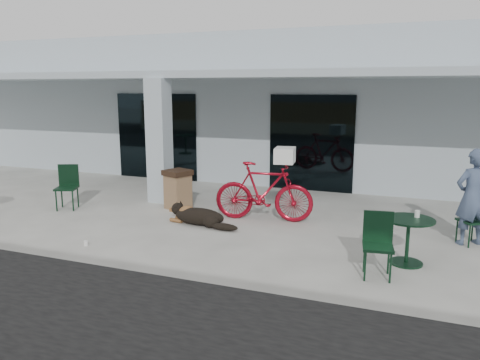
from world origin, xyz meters
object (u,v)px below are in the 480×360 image
at_px(cafe_table_far, 407,241).
at_px(cafe_chair_far_b, 472,220).
at_px(bicycle, 264,192).
at_px(trash_receptacle, 178,189).
at_px(cafe_chair_near, 66,188).
at_px(person, 472,197).
at_px(dog, 199,215).
at_px(cafe_chair_far_a, 378,246).

distance_m(cafe_table_far, cafe_chair_far_b, 1.84).
bearing_deg(cafe_chair_far_b, bicycle, -126.21).
distance_m(cafe_table_far, trash_receptacle, 5.63).
relative_size(cafe_table_far, trash_receptacle, 0.88).
xyz_separation_m(cafe_chair_near, person, (8.82, 0.65, 0.37)).
height_order(cafe_chair_near, cafe_table_far, cafe_chair_near).
bearing_deg(cafe_chair_far_b, cafe_table_far, -70.69).
bearing_deg(dog, person, 16.27).
bearing_deg(cafe_chair_far_a, cafe_chair_far_b, 48.11).
relative_size(person, trash_receptacle, 1.91).
bearing_deg(person, trash_receptacle, -34.73).
height_order(dog, person, person).
xyz_separation_m(bicycle, person, (4.09, -0.13, 0.25)).
bearing_deg(bicycle, person, -100.17).
height_order(person, trash_receptacle, person).
distance_m(cafe_chair_far_b, trash_receptacle, 6.41).
bearing_deg(dog, cafe_table_far, -1.77).
height_order(cafe_table_far, trash_receptacle, trash_receptacle).
bearing_deg(cafe_chair_far_b, trash_receptacle, -127.75).
distance_m(dog, cafe_table_far, 4.27).
height_order(cafe_chair_far_a, trash_receptacle, cafe_chair_far_a).
height_order(cafe_chair_far_a, cafe_chair_far_b, cafe_chair_far_a).
bearing_deg(cafe_chair_near, cafe_chair_far_a, -35.32).
distance_m(bicycle, cafe_chair_far_a, 3.55).
xyz_separation_m(bicycle, cafe_chair_far_a, (2.63, -2.38, -0.15)).
height_order(cafe_chair_far_b, person, person).
relative_size(dog, cafe_chair_near, 1.22).
distance_m(cafe_table_far, cafe_chair_far_a, 0.88).
relative_size(cafe_table_far, cafe_chair_far_b, 0.88).
bearing_deg(cafe_chair_near, bicycle, -13.63).
distance_m(cafe_chair_near, cafe_chair_far_b, 8.88).
bearing_deg(dog, cafe_chair_far_b, 16.21).
xyz_separation_m(dog, person, (5.24, 0.72, 0.69)).
height_order(bicycle, cafe_table_far, bicycle).
distance_m(cafe_table_far, person, 1.88).
distance_m(dog, cafe_chair_far_a, 4.09).
bearing_deg(cafe_table_far, person, 54.67).
bearing_deg(cafe_table_far, trash_receptacle, 160.72).
bearing_deg(cafe_chair_far_b, cafe_chair_far_a, -68.00).
bearing_deg(dog, trash_receptacle, 143.79).
bearing_deg(trash_receptacle, person, -3.42).
height_order(dog, trash_receptacle, trash_receptacle).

